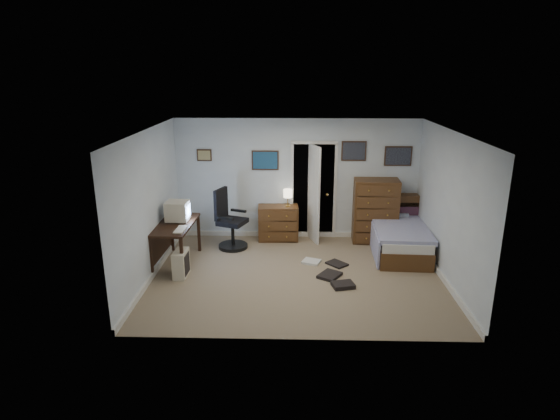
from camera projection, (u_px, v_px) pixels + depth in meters
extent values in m
cube|color=gray|center=(297.00, 276.00, 8.14)|extent=(5.00, 4.00, 0.02)
cube|color=black|center=(175.00, 225.00, 8.43)|extent=(0.67, 1.36, 0.04)
cube|color=black|center=(151.00, 258.00, 7.96)|extent=(0.05, 0.05, 0.73)
cube|color=black|center=(182.00, 258.00, 7.93)|extent=(0.05, 0.05, 0.73)
cube|color=black|center=(172.00, 233.00, 9.16)|extent=(0.05, 0.05, 0.73)
cube|color=black|center=(199.00, 233.00, 9.13)|extent=(0.05, 0.05, 0.73)
cube|color=black|center=(161.00, 242.00, 8.55)|extent=(0.07, 1.24, 0.52)
cube|color=beige|center=(177.00, 211.00, 8.51)|extent=(0.40, 0.38, 0.35)
cube|color=#8CB2F2|center=(188.00, 211.00, 8.50)|extent=(0.02, 0.29, 0.23)
cube|color=beige|center=(178.00, 220.00, 8.57)|extent=(0.27, 0.27, 0.02)
cube|color=beige|center=(180.00, 229.00, 8.09)|extent=(0.17, 0.42, 0.02)
cube|color=beige|center=(181.00, 264.00, 8.06)|extent=(0.22, 0.44, 0.46)
cube|color=black|center=(187.00, 264.00, 8.05)|extent=(0.02, 0.31, 0.36)
cylinder|color=black|center=(233.00, 246.00, 9.39)|extent=(0.75, 0.75, 0.07)
cylinder|color=black|center=(233.00, 235.00, 9.32)|extent=(0.09, 0.09, 0.45)
cube|color=black|center=(232.00, 222.00, 9.24)|extent=(0.64, 0.64, 0.09)
cube|color=black|center=(221.00, 204.00, 9.23)|extent=(0.22, 0.44, 0.61)
cube|color=black|center=(225.00, 218.00, 8.96)|extent=(0.33, 0.17, 0.04)
cube|color=black|center=(239.00, 211.00, 9.43)|extent=(0.33, 0.17, 0.04)
cube|color=maroon|center=(190.00, 214.00, 10.17)|extent=(0.18, 0.18, 0.85)
cube|color=brown|center=(278.00, 223.00, 9.74)|extent=(0.84, 0.46, 0.73)
cylinder|color=gold|center=(288.00, 206.00, 9.62)|extent=(0.12, 0.12, 0.02)
cylinder|color=gold|center=(288.00, 201.00, 9.59)|extent=(0.02, 0.02, 0.22)
cylinder|color=beige|center=(288.00, 193.00, 9.55)|extent=(0.19, 0.19, 0.16)
cube|color=black|center=(313.00, 187.00, 10.04)|extent=(0.90, 0.60, 2.00)
cube|color=white|center=(292.00, 191.00, 9.73)|extent=(0.06, 0.05, 2.00)
cube|color=white|center=(335.00, 192.00, 9.71)|extent=(0.06, 0.05, 2.00)
cube|color=white|center=(314.00, 143.00, 9.42)|extent=(0.96, 0.05, 0.06)
cube|color=white|center=(311.00, 193.00, 9.62)|extent=(0.31, 0.77, 2.00)
sphere|color=gold|center=(327.00, 195.00, 9.47)|extent=(0.06, 0.06, 0.06)
cube|color=brown|center=(375.00, 211.00, 9.58)|extent=(0.92, 0.57, 1.31)
cube|color=brown|center=(397.00, 217.00, 9.73)|extent=(1.09, 0.31, 0.97)
cube|color=black|center=(399.00, 210.00, 9.60)|extent=(1.00, 0.14, 0.32)
cube|color=maroon|center=(399.00, 212.00, 9.62)|extent=(0.87, 0.16, 0.24)
cube|color=brown|center=(399.00, 244.00, 9.12)|extent=(1.03, 1.93, 0.33)
cube|color=white|center=(400.00, 232.00, 9.05)|extent=(0.99, 1.89, 0.17)
cube|color=#5B5BA9|center=(401.00, 229.00, 8.93)|extent=(1.08, 1.65, 0.09)
cube|color=#5B5BA9|center=(374.00, 241.00, 9.04)|extent=(0.12, 1.60, 0.51)
cube|color=#7992C2|center=(395.00, 214.00, 9.68)|extent=(0.53, 0.38, 0.12)
cube|color=#331E11|center=(204.00, 155.00, 9.57)|extent=(0.30, 0.03, 0.24)
cube|color=#8F7A4E|center=(204.00, 155.00, 9.55)|extent=(0.25, 0.01, 0.19)
cube|color=#331E11|center=(265.00, 160.00, 9.57)|extent=(0.55, 0.03, 0.40)
cube|color=#0F0D61|center=(265.00, 160.00, 9.55)|extent=(0.50, 0.01, 0.35)
cube|color=#331E11|center=(354.00, 151.00, 9.46)|extent=(0.50, 0.03, 0.40)
cube|color=black|center=(354.00, 151.00, 9.44)|extent=(0.45, 0.01, 0.35)
cube|color=#331E11|center=(398.00, 156.00, 9.47)|extent=(0.55, 0.03, 0.40)
cube|color=black|center=(398.00, 156.00, 9.45)|extent=(0.50, 0.01, 0.35)
cube|color=black|center=(337.00, 264.00, 8.58)|extent=(0.43, 0.44, 0.04)
cube|color=black|center=(343.00, 285.00, 7.70)|extent=(0.41, 0.34, 0.07)
cube|color=black|center=(330.00, 275.00, 8.09)|extent=(0.48, 0.50, 0.05)
cube|color=silver|center=(311.00, 262.00, 8.67)|extent=(0.39, 0.36, 0.04)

